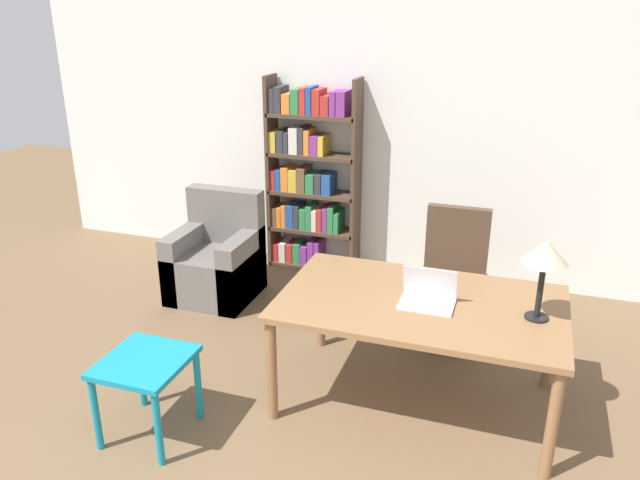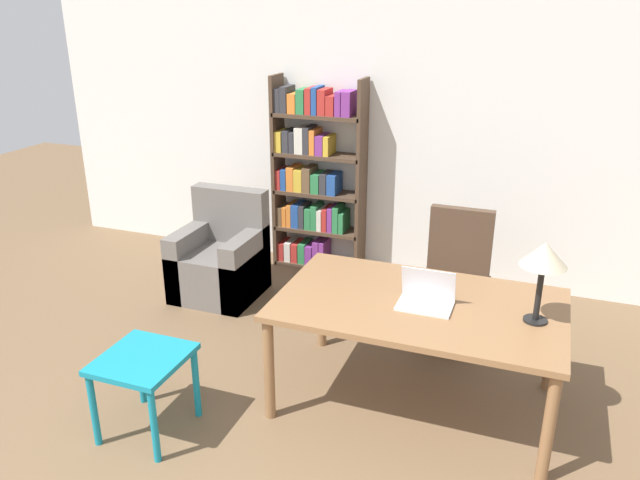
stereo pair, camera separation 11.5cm
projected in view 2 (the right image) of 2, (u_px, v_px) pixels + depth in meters
wall_back at (428, 139)px, 5.77m from camera, size 8.00×0.06×2.70m
desk at (419, 313)px, 4.01m from camera, size 1.81×1.09×0.76m
laptop at (426, 298)px, 3.92m from camera, size 0.34×0.23×0.24m
table_lamp at (544, 258)px, 3.60m from camera, size 0.27×0.27×0.51m
office_chair at (455, 283)px, 4.97m from camera, size 0.57×0.57×1.03m
side_table_blue at (144, 370)px, 3.83m from camera, size 0.50×0.54×0.53m
armchair at (221, 262)px, 5.71m from camera, size 0.72×0.71×0.96m
bookshelf at (313, 178)px, 6.11m from camera, size 0.90×0.28×1.90m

